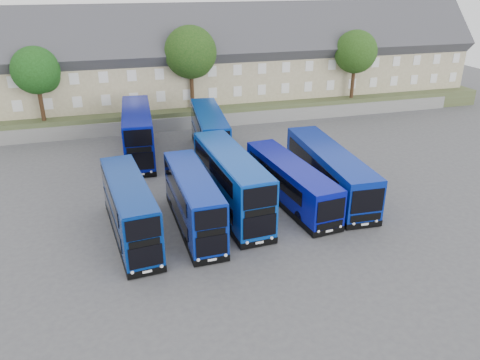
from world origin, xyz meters
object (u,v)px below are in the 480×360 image
dd_front_left (130,211)px  coach_east_a (290,183)px  tree_far (370,41)px  tree_mid (192,54)px  dd_front_mid (193,202)px  tree_east (356,53)px  tree_west (37,72)px

dd_front_left → coach_east_a: (12.11, 2.07, -0.42)m
dd_front_left → tree_far: (34.87, 30.46, 5.77)m
coach_east_a → tree_mid: 23.08m
dd_front_left → dd_front_mid: bearing=-4.4°
tree_east → tree_far: (6.00, 7.00, 0.34)m
tree_mid → dd_front_mid: bearing=-101.0°
dd_front_left → tree_east: (28.87, 23.46, 5.43)m
tree_east → tree_west: bearing=-180.0°
dd_front_left → dd_front_mid: size_ratio=1.03×
coach_east_a → tree_east: (16.76, 21.39, 5.85)m
coach_east_a → dd_front_mid: bearing=-171.9°
dd_front_left → tree_far: bearing=35.4°
coach_east_a → tree_far: size_ratio=1.34×
coach_east_a → dd_front_left: bearing=-176.3°
tree_east → tree_far: 9.23m
dd_front_left → dd_front_mid: 4.24m
dd_front_left → tree_mid: size_ratio=1.11×
dd_front_left → tree_far: tree_far is taller
dd_front_mid → tree_west: size_ratio=1.30×
tree_east → dd_front_left: bearing=-140.9°
dd_front_left → tree_west: (-7.13, 23.46, 5.09)m
dd_front_left → coach_east_a: bearing=4.0°
dd_front_left → tree_far: size_ratio=1.18×
tree_west → tree_east: bearing=0.0°
tree_east → tree_far: size_ratio=0.94×
tree_west → tree_mid: tree_mid is taller
dd_front_mid → tree_east: (24.63, 23.36, 5.46)m
tree_west → tree_far: 42.58m
dd_front_mid → tree_east: 34.38m
dd_front_left → coach_east_a: dd_front_left is taller
tree_mid → tree_far: 26.80m
dd_front_left → coach_east_a: size_ratio=0.88×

